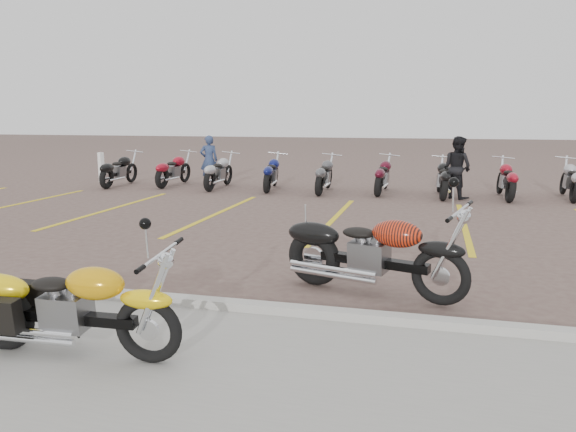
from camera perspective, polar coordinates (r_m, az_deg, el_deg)
name	(u,v)px	position (r m, az deg, el deg)	size (l,w,h in m)	color
ground	(287,267)	(8.34, -0.11, -5.17)	(100.00, 100.00, 0.00)	#6D594E
concrete_apron	(129,427)	(4.44, -15.89, -19.90)	(60.00, 5.00, 0.01)	#9E9B93
curb	(243,306)	(6.49, -4.63, -9.15)	(60.00, 0.18, 0.12)	#ADAAA3
parking_stripes	(334,219)	(12.16, 4.66, -0.32)	(38.00, 5.50, 0.01)	gold
yellow_cruiser	(68,311)	(5.59, -21.44, -8.94)	(2.16, 0.33, 0.89)	black
flame_cruiser	(369,256)	(7.03, 8.28, -4.05)	(2.33, 0.85, 0.99)	black
person_a	(209,160)	(18.38, -8.03, 5.64)	(0.58, 0.38, 1.59)	navy
person_b	(457,168)	(15.75, 16.83, 4.73)	(0.81, 0.63, 1.67)	black
bollard	(101,167)	(19.90, -18.43, 4.71)	(0.15, 0.15, 1.00)	white
bg_bike_row	(352,174)	(16.29, 6.55, 4.25)	(15.57, 2.03, 1.10)	black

